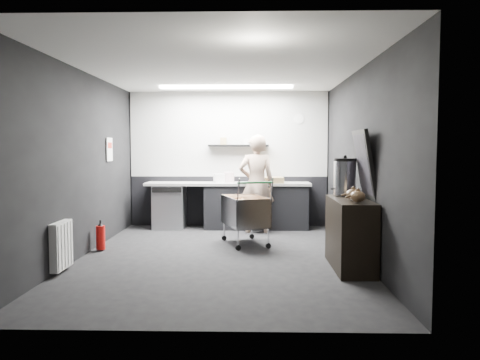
{
  "coord_description": "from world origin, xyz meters",
  "views": [
    {
      "loc": [
        0.47,
        -6.67,
        1.59
      ],
      "look_at": [
        0.29,
        0.4,
        1.09
      ],
      "focal_mm": 35.0,
      "sensor_mm": 36.0,
      "label": 1
    }
  ],
  "objects": [
    {
      "name": "floor",
      "position": [
        0.0,
        0.0,
        0.0
      ],
      "size": [
        5.5,
        5.5,
        0.0
      ],
      "primitive_type": "plane",
      "color": "black",
      "rests_on": "ground"
    },
    {
      "name": "ceiling",
      "position": [
        0.0,
        0.0,
        2.7
      ],
      "size": [
        5.5,
        5.5,
        0.0
      ],
      "primitive_type": "plane",
      "rotation": [
        3.14,
        0.0,
        0.0
      ],
      "color": "white",
      "rests_on": "wall_back"
    },
    {
      "name": "wall_back",
      "position": [
        0.0,
        2.75,
        1.35
      ],
      "size": [
        5.5,
        0.0,
        5.5
      ],
      "primitive_type": "plane",
      "rotation": [
        1.57,
        0.0,
        0.0
      ],
      "color": "black",
      "rests_on": "floor"
    },
    {
      "name": "wall_front",
      "position": [
        0.0,
        -2.75,
        1.35
      ],
      "size": [
        5.5,
        0.0,
        5.5
      ],
      "primitive_type": "plane",
      "rotation": [
        -1.57,
        0.0,
        0.0
      ],
      "color": "black",
      "rests_on": "floor"
    },
    {
      "name": "wall_left",
      "position": [
        -2.0,
        0.0,
        1.35
      ],
      "size": [
        0.0,
        5.5,
        5.5
      ],
      "primitive_type": "plane",
      "rotation": [
        1.57,
        0.0,
        1.57
      ],
      "color": "black",
      "rests_on": "floor"
    },
    {
      "name": "wall_right",
      "position": [
        2.0,
        0.0,
        1.35
      ],
      "size": [
        0.0,
        5.5,
        5.5
      ],
      "primitive_type": "plane",
      "rotation": [
        1.57,
        0.0,
        -1.57
      ],
      "color": "black",
      "rests_on": "floor"
    },
    {
      "name": "kitchen_wall_panel",
      "position": [
        0.0,
        2.73,
        1.85
      ],
      "size": [
        3.95,
        0.02,
        1.7
      ],
      "primitive_type": "cube",
      "color": "#B1B2AD",
      "rests_on": "wall_back"
    },
    {
      "name": "dado_panel",
      "position": [
        0.0,
        2.73,
        0.5
      ],
      "size": [
        3.95,
        0.02,
        1.0
      ],
      "primitive_type": "cube",
      "color": "black",
      "rests_on": "wall_back"
    },
    {
      "name": "floating_shelf",
      "position": [
        0.2,
        2.62,
        1.62
      ],
      "size": [
        1.2,
        0.22,
        0.04
      ],
      "primitive_type": "cube",
      "color": "black",
      "rests_on": "wall_back"
    },
    {
      "name": "wall_clock",
      "position": [
        1.4,
        2.72,
        2.15
      ],
      "size": [
        0.2,
        0.03,
        0.2
      ],
      "primitive_type": "cylinder",
      "rotation": [
        1.57,
        0.0,
        0.0
      ],
      "color": "silver",
      "rests_on": "wall_back"
    },
    {
      "name": "poster",
      "position": [
        -1.98,
        1.3,
        1.55
      ],
      "size": [
        0.02,
        0.3,
        0.4
      ],
      "primitive_type": "cube",
      "color": "white",
      "rests_on": "wall_left"
    },
    {
      "name": "poster_red_band",
      "position": [
        -1.98,
        1.3,
        1.62
      ],
      "size": [
        0.02,
        0.22,
        0.1
      ],
      "primitive_type": "cube",
      "color": "red",
      "rests_on": "poster"
    },
    {
      "name": "radiator",
      "position": [
        -1.94,
        -0.9,
        0.35
      ],
      "size": [
        0.1,
        0.5,
        0.6
      ],
      "primitive_type": "cube",
      "color": "silver",
      "rests_on": "wall_left"
    },
    {
      "name": "ceiling_strip",
      "position": [
        0.0,
        1.85,
        2.67
      ],
      "size": [
        2.4,
        0.2,
        0.04
      ],
      "primitive_type": "cube",
      "color": "white",
      "rests_on": "ceiling"
    },
    {
      "name": "prep_counter",
      "position": [
        0.14,
        2.42,
        0.46
      ],
      "size": [
        3.2,
        0.61,
        0.9
      ],
      "color": "black",
      "rests_on": "floor"
    },
    {
      "name": "person",
      "position": [
        0.55,
        1.97,
        0.91
      ],
      "size": [
        0.69,
        0.47,
        1.82
      ],
      "primitive_type": "imported",
      "rotation": [
        0.0,
        0.0,
        3.2
      ],
      "color": "beige",
      "rests_on": "floor"
    },
    {
      "name": "shopping_cart",
      "position": [
        0.36,
        0.89,
        0.51
      ],
      "size": [
        0.86,
        1.14,
        1.07
      ],
      "color": "silver",
      "rests_on": "floor"
    },
    {
      "name": "sideboard",
      "position": [
        1.76,
        -0.56,
        0.58
      ],
      "size": [
        0.52,
        1.21,
        1.82
      ],
      "color": "black",
      "rests_on": "floor"
    },
    {
      "name": "fire_extinguisher",
      "position": [
        -1.85,
        0.35,
        0.22
      ],
      "size": [
        0.14,
        0.14,
        0.45
      ],
      "color": "#BD0F0C",
      "rests_on": "floor"
    },
    {
      "name": "cardboard_box",
      "position": [
        0.8,
        2.37,
        0.96
      ],
      "size": [
        0.56,
        0.43,
        0.11
      ],
      "primitive_type": "cube",
      "rotation": [
        0.0,
        0.0,
        0.0
      ],
      "color": "#947D4F",
      "rests_on": "prep_counter"
    },
    {
      "name": "pink_tub",
      "position": [
        0.02,
        2.42,
        1.0
      ],
      "size": [
        0.2,
        0.2,
        0.2
      ],
      "primitive_type": "cylinder",
      "color": "beige",
      "rests_on": "prep_counter"
    },
    {
      "name": "white_container",
      "position": [
        -0.17,
        2.37,
        0.99
      ],
      "size": [
        0.23,
        0.2,
        0.17
      ],
      "primitive_type": "cube",
      "rotation": [
        0.0,
        0.0,
        0.34
      ],
      "color": "silver",
      "rests_on": "prep_counter"
    }
  ]
}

